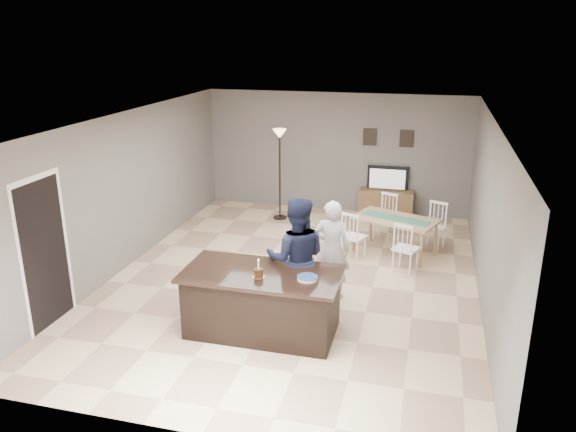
% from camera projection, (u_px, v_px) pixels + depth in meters
% --- Properties ---
extents(floor, '(8.00, 8.00, 0.00)m').
position_uv_depth(floor, '(294.00, 278.00, 9.51)').
color(floor, beige).
rests_on(floor, ground).
extents(room_shell, '(8.00, 8.00, 8.00)m').
position_uv_depth(room_shell, '(294.00, 183.00, 8.98)').
color(room_shell, slate).
rests_on(room_shell, floor).
extents(kitchen_island, '(2.15, 1.10, 0.90)m').
position_uv_depth(kitchen_island, '(262.00, 302.00, 7.72)').
color(kitchen_island, black).
rests_on(kitchen_island, floor).
extents(tv_console, '(1.20, 0.40, 0.60)m').
position_uv_depth(tv_console, '(386.00, 203.00, 12.60)').
color(tv_console, brown).
rests_on(tv_console, floor).
extents(television, '(0.91, 0.12, 0.53)m').
position_uv_depth(television, '(388.00, 178.00, 12.48)').
color(television, black).
rests_on(television, tv_console).
extents(tv_screen_glow, '(0.78, 0.00, 0.78)m').
position_uv_depth(tv_screen_glow, '(387.00, 179.00, 12.41)').
color(tv_screen_glow, orange).
rests_on(tv_screen_glow, tv_console).
extents(picture_frames, '(1.10, 0.02, 0.38)m').
position_uv_depth(picture_frames, '(388.00, 138.00, 12.34)').
color(picture_frames, black).
rests_on(picture_frames, room_shell).
extents(doorway, '(0.00, 2.10, 2.65)m').
position_uv_depth(doorway, '(43.00, 240.00, 7.71)').
color(doorway, black).
rests_on(doorway, floor).
extents(woman, '(0.59, 0.40, 1.58)m').
position_uv_depth(woman, '(332.00, 250.00, 8.64)').
color(woman, '#BBBABF').
rests_on(woman, floor).
extents(man, '(1.00, 0.84, 1.82)m').
position_uv_depth(man, '(296.00, 259.00, 8.00)').
color(man, '#171A33').
rests_on(man, floor).
extents(birthday_cake, '(0.17, 0.17, 0.26)m').
position_uv_depth(birthday_cake, '(259.00, 273.00, 7.41)').
color(birthday_cake, yellow).
rests_on(birthday_cake, kitchen_island).
extents(plate_stack, '(0.28, 0.28, 0.04)m').
position_uv_depth(plate_stack, '(307.00, 278.00, 7.34)').
color(plate_stack, white).
rests_on(plate_stack, kitchen_island).
extents(dining_table, '(1.91, 2.06, 0.91)m').
position_uv_depth(dining_table, '(395.00, 224.00, 10.41)').
color(dining_table, '#A18657').
rests_on(dining_table, floor).
extents(floor_lamp, '(0.30, 0.30, 2.00)m').
position_uv_depth(floor_lamp, '(280.00, 150.00, 12.07)').
color(floor_lamp, black).
rests_on(floor_lamp, floor).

